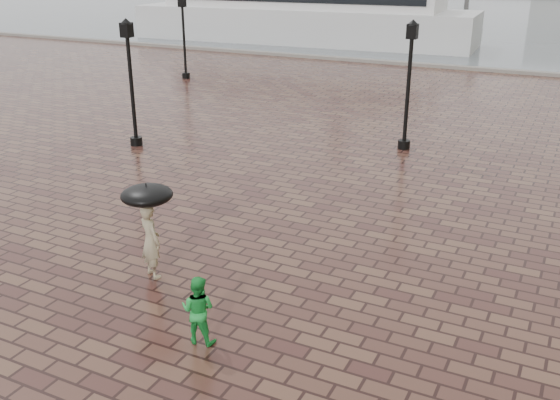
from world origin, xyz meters
name	(u,v)px	position (x,y,z in m)	size (l,w,h in m)	color
ground	(58,313)	(0.00, 0.00, 0.00)	(300.00, 300.00, 0.00)	#391E1A
harbour_water	(535,4)	(0.00, 92.00, 0.00)	(240.00, 240.00, 0.00)	#485358
quay_edge	(437,67)	(0.00, 32.00, 0.00)	(80.00, 0.60, 0.30)	slate
street_lamps	(328,61)	(-1.50, 17.50, 2.33)	(21.44, 14.44, 4.40)	black
adult_pedestrian	(151,241)	(0.75, 2.09, 0.84)	(0.61, 0.40, 1.68)	tan
child_pedestrian	(198,310)	(3.05, 0.44, 0.66)	(0.64, 0.50, 1.31)	green
ferry_near	(302,7)	(-12.74, 39.53, 2.69)	(27.60, 8.03, 8.95)	silver
umbrella	(147,195)	(0.75, 2.09, 1.90)	(1.10, 1.10, 1.14)	black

